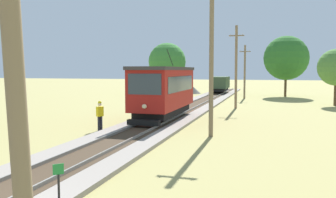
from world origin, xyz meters
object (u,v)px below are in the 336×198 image
object	(u,v)px
tree_right_far	(167,62)
utility_pole_near_tram	(211,57)
utility_pole_mid	(236,66)
tree_left_near	(286,58)
freight_car	(220,84)
trackside_signal_marker	(59,183)
red_tram	(164,90)
gravel_pile	(193,90)
track_worker	(100,114)
utility_pole_far	(245,71)
utility_pole_foreground	(12,30)

from	to	relation	value
tree_right_far	utility_pole_near_tram	bearing A→B (deg)	-70.16
utility_pole_mid	tree_left_near	distance (m)	18.05
freight_car	trackside_signal_marker	distance (m)	45.33
red_tram	freight_car	world-z (taller)	red_tram
tree_right_far	gravel_pile	bearing A→B (deg)	6.50
freight_car	red_tram	bearing A→B (deg)	-89.99
utility_pole_near_tram	tree_left_near	xyz separation A→B (m)	(5.16, 31.93, 0.95)
red_tram	tree_left_near	world-z (taller)	tree_left_near
utility_pole_near_tram	track_worker	world-z (taller)	utility_pole_near_tram
utility_pole_near_tram	track_worker	bearing A→B (deg)	178.87
red_tram	tree_right_far	size ratio (longest dim) A/B	1.09
red_tram	gravel_pile	distance (m)	29.97
utility_pole_far	trackside_signal_marker	world-z (taller)	utility_pole_far
freight_car	utility_pole_near_tram	xyz separation A→B (m)	(4.11, -34.33, 2.73)
tree_left_near	track_worker	bearing A→B (deg)	-110.38
red_tram	utility_pole_far	xyz separation A→B (m)	(4.11, 22.01, 1.28)
trackside_signal_marker	track_worker	world-z (taller)	track_worker
utility_pole_foreground	utility_pole_mid	size ratio (longest dim) A/B	1.03
utility_pole_mid	gravel_pile	distance (m)	21.77
red_tram	utility_pole_near_tram	xyz separation A→B (m)	(4.11, -4.91, 2.10)
freight_car	trackside_signal_marker	world-z (taller)	freight_car
freight_car	track_worker	distance (m)	34.30
utility_pole_foreground	utility_pole_far	xyz separation A→B (m)	(0.00, 42.09, -0.60)
utility_pole_far	utility_pole_near_tram	bearing A→B (deg)	-90.00
freight_car	utility_pole_far	world-z (taller)	utility_pole_far
utility_pole_mid	tree_right_far	bearing A→B (deg)	122.36
utility_pole_near_tram	gravel_pile	world-z (taller)	utility_pole_near_tram
gravel_pile	tree_right_far	size ratio (longest dim) A/B	0.30
red_tram	gravel_pile	world-z (taller)	red_tram
gravel_pile	utility_pole_foreground	bearing A→B (deg)	-80.64
utility_pole_near_tram	tree_left_near	world-z (taller)	utility_pole_near_tram
red_tram	freight_car	xyz separation A→B (m)	(-0.00, 29.42, -0.64)
utility_pole_far	tree_left_near	size ratio (longest dim) A/B	0.82
freight_car	tree_right_far	world-z (taller)	tree_right_far
gravel_pile	trackside_signal_marker	bearing A→B (deg)	-82.51
utility_pole_foreground	utility_pole_mid	distance (m)	29.84
track_worker	tree_right_far	world-z (taller)	tree_right_far
track_worker	gravel_pile	bearing A→B (deg)	-56.01
tree_right_far	utility_pole_mid	bearing A→B (deg)	-57.64
gravel_pile	tree_left_near	distance (m)	14.41
red_tram	utility_pole_near_tram	bearing A→B (deg)	-50.08
utility_pole_mid	track_worker	bearing A→B (deg)	-114.57
utility_pole_mid	trackside_signal_marker	world-z (taller)	utility_pole_mid
red_tram	tree_left_near	bearing A→B (deg)	71.06
utility_pole_near_tram	utility_pole_mid	xyz separation A→B (m)	(-0.00, 14.68, -0.34)
utility_pole_mid	trackside_signal_marker	size ratio (longest dim) A/B	6.54
gravel_pile	tree_left_near	bearing A→B (deg)	-11.10
utility_pole_foreground	gravel_pile	distance (m)	50.51
track_worker	tree_right_far	size ratio (longest dim) A/B	0.23
trackside_signal_marker	tree_left_near	bearing A→B (deg)	80.24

